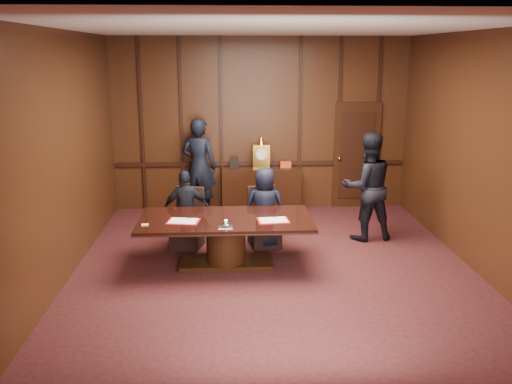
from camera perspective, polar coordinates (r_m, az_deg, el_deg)
room at (r=7.83m, az=2.48°, el=3.75°), size 7.00×7.04×3.50m
sideboard at (r=11.13m, az=0.55°, el=0.48°), size 1.60×0.45×1.54m
conference_table at (r=8.25m, az=-3.20°, el=-4.41°), size 2.62×1.32×0.76m
folder_left at (r=8.05m, az=-7.66°, el=-3.07°), size 0.51×0.40×0.02m
folder_right at (r=8.02m, az=1.82°, el=-3.01°), size 0.49×0.37×0.02m
inkstand at (r=7.73m, az=-3.24°, el=-3.35°), size 0.20×0.14×0.12m
notepad at (r=7.99m, az=-11.62°, el=-3.40°), size 0.11×0.08×0.01m
chair_left at (r=9.18m, az=-7.20°, el=-3.96°), size 0.59×0.59×0.99m
chair_right at (r=9.17m, az=0.86°, el=-3.86°), size 0.57×0.57×0.99m
signatory_left at (r=9.00m, az=-7.35°, el=-1.88°), size 0.81×0.42×1.32m
signatory_right at (r=8.98m, az=0.94°, el=-1.66°), size 0.71×0.51×1.36m
witness_left at (r=10.86m, az=-5.98°, el=2.69°), size 0.82×0.67×1.95m
witness_right at (r=9.51m, az=11.64°, el=0.55°), size 1.00×0.82×1.88m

